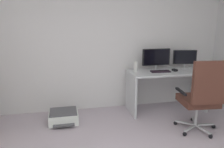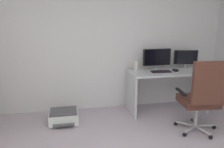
% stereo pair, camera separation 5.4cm
% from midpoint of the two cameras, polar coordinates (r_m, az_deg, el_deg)
% --- Properties ---
extents(wall_back, '(5.07, 0.10, 2.62)m').
position_cam_midpoint_polar(wall_back, '(4.16, -5.60, 8.81)').
color(wall_back, silver).
rests_on(wall_back, ground).
extents(desk, '(1.38, 0.60, 0.74)m').
position_cam_midpoint_polar(desk, '(4.27, 13.95, -1.91)').
color(desk, silver).
rests_on(desk, ground).
extents(monitor_main, '(0.52, 0.18, 0.38)m').
position_cam_midpoint_polar(monitor_main, '(4.23, 11.45, 3.92)').
color(monitor_main, '#B2B5B7').
rests_on(monitor_main, desk).
extents(monitor_secondary, '(0.43, 0.18, 0.34)m').
position_cam_midpoint_polar(monitor_secondary, '(4.48, 18.17, 3.75)').
color(monitor_secondary, '#B2B5B7').
rests_on(monitor_secondary, desk).
extents(keyboard, '(0.35, 0.16, 0.02)m').
position_cam_midpoint_polar(keyboard, '(4.10, 12.43, 0.60)').
color(keyboard, black).
rests_on(keyboard, desk).
extents(computer_mouse, '(0.08, 0.11, 0.03)m').
position_cam_midpoint_polar(computer_mouse, '(4.24, 15.81, 0.90)').
color(computer_mouse, black).
rests_on(computer_mouse, desk).
extents(desktop_speaker, '(0.07, 0.07, 0.17)m').
position_cam_midpoint_polar(desktop_speaker, '(4.08, 6.39, 1.83)').
color(desktop_speaker, silver).
rests_on(desktop_speaker, desk).
extents(office_chair, '(0.63, 0.63, 1.11)m').
position_cam_midpoint_polar(office_chair, '(3.53, 21.86, -4.98)').
color(office_chair, '#B7BABC').
rests_on(office_chair, ground).
extents(printer, '(0.47, 0.49, 0.19)m').
position_cam_midpoint_polar(printer, '(3.91, -11.51, -10.23)').
color(printer, white).
rests_on(printer, ground).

